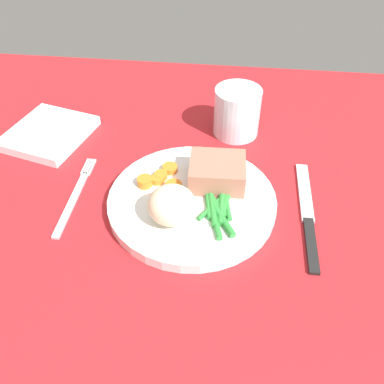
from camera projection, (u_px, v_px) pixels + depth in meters
The scene contains 10 objects.
dining_table at pixel (171, 218), 57.38cm from camera, with size 120.00×90.00×2.00cm.
dinner_plate at pixel (192, 201), 57.16cm from camera, with size 23.23×23.23×1.60cm, color white.
meat_portion at pixel (217, 172), 57.79cm from camera, with size 7.76×6.70×3.52cm, color #A86B56.
mashed_potatoes at pixel (172, 205), 52.11cm from camera, with size 6.19×6.15×4.83cm, color beige.
carrot_slices at pixel (160, 180), 58.48cm from camera, with size 6.92×6.31×1.17cm.
green_beans at pixel (218, 208), 54.61cm from camera, with size 5.57×10.26×0.88cm.
fork at pixel (75, 196), 58.81cm from camera, with size 1.44×16.60×0.40cm.
knife at pixel (307, 216), 56.01cm from camera, with size 1.70×20.50×0.64cm.
water_glass at pixel (237, 115), 68.37cm from camera, with size 7.64×7.64×8.01cm.
napkin at pixel (49, 133), 69.15cm from camera, with size 12.04×13.20×1.52cm, color white.
Camera 1 is at (7.46, -38.80, 42.86)cm, focal length 38.54 mm.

